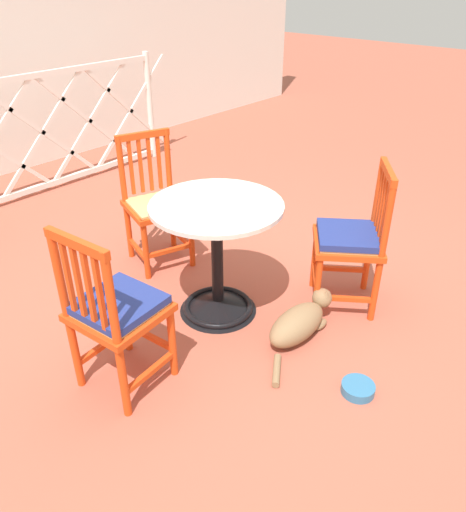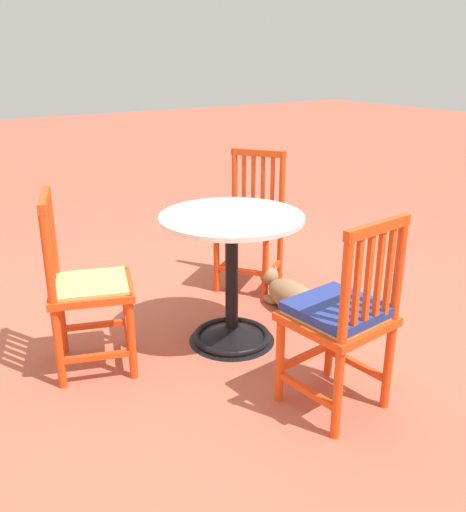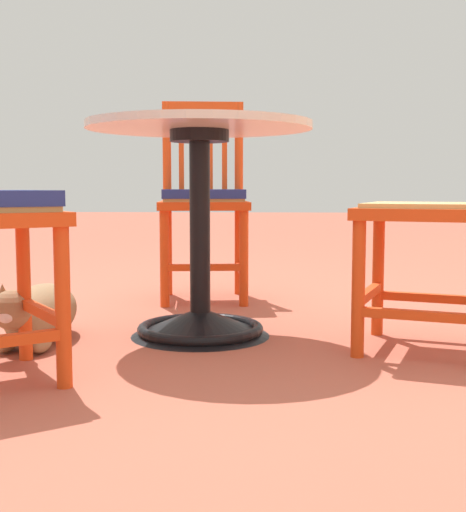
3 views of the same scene
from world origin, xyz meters
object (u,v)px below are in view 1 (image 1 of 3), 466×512
orange_chair_by_planter (351,241)px  orange_chair_tucked_in (156,205)px  pet_water_bowl (358,388)px  tabby_cat (301,322)px  cafe_table (217,272)px  orange_chair_facing_out (116,312)px

orange_chair_by_planter → orange_chair_tucked_in: (-0.42, 1.29, -0.01)m
orange_chair_by_planter → pet_water_bowl: 0.90m
orange_chair_by_planter → tabby_cat: orange_chair_by_planter is taller
orange_chair_tucked_in → orange_chair_by_planter: bearing=-71.9°
orange_chair_tucked_in → tabby_cat: orange_chair_tucked_in is taller
tabby_cat → cafe_table: bearing=105.0°
orange_chair_facing_out → orange_chair_tucked_in: 1.24m
orange_chair_by_planter → orange_chair_tucked_in: size_ratio=1.00×
tabby_cat → orange_chair_tucked_in: bearing=88.4°
cafe_table → pet_water_bowl: bearing=-92.4°
orange_chair_facing_out → orange_chair_tucked_in: bearing=40.3°
orange_chair_by_planter → cafe_table: bearing=137.8°
cafe_table → orange_chair_tucked_in: (0.18, 0.75, 0.15)m
tabby_cat → orange_chair_facing_out: bearing=152.9°
pet_water_bowl → orange_chair_tucked_in: bearing=82.9°
cafe_table → tabby_cat: bearing=-75.0°
pet_water_bowl → orange_chair_by_planter: bearing=35.8°
tabby_cat → pet_water_bowl: (-0.18, -0.48, -0.07)m
pet_water_bowl → orange_chair_facing_out: bearing=127.6°
orange_chair_by_planter → pet_water_bowl: (-0.64, -0.46, -0.42)m
orange_chair_tucked_in → tabby_cat: 1.32m
cafe_table → pet_water_bowl: cafe_table is taller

